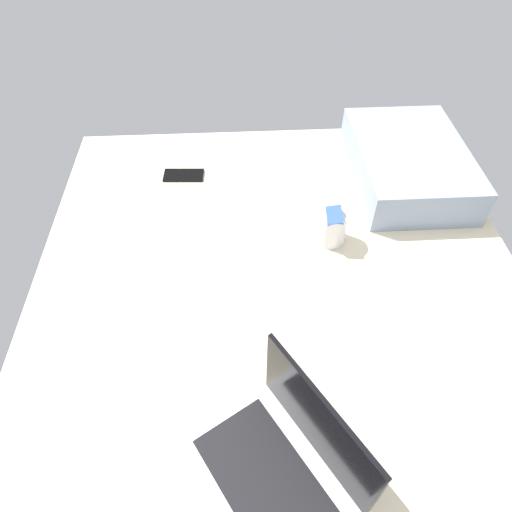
# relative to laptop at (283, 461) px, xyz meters

# --- Properties ---
(bed_mattress) EXTENTS (1.80, 1.40, 0.18)m
(bed_mattress) POSITION_rel_laptop_xyz_m (-0.37, 0.04, -0.13)
(bed_mattress) COLOR beige
(bed_mattress) RESTS_ON ground
(laptop) EXTENTS (0.40, 0.37, 0.23)m
(laptop) POSITION_rel_laptop_xyz_m (0.00, 0.00, 0.00)
(laptop) COLOR silver
(laptop) RESTS_ON bed_mattress
(snack_cup) EXTENTS (0.09, 0.09, 0.14)m
(snack_cup) POSITION_rel_laptop_xyz_m (-0.66, 0.21, 0.01)
(snack_cup) COLOR silver
(snack_cup) RESTS_ON bed_mattress
(cell_phone) EXTENTS (0.08, 0.14, 0.01)m
(cell_phone) POSITION_rel_laptop_xyz_m (-1.00, -0.25, -0.04)
(cell_phone) COLOR black
(cell_phone) RESTS_ON bed_mattress
(pillow) EXTENTS (0.52, 0.36, 0.13)m
(pillow) POSITION_rel_laptop_xyz_m (-0.94, 0.52, 0.02)
(pillow) COLOR #8C9EB7
(pillow) RESTS_ON bed_mattress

